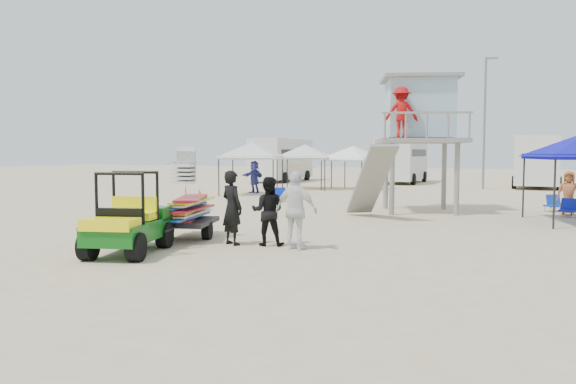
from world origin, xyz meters
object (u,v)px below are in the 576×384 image
at_px(utility_cart, 126,216).
at_px(surf_trailer, 187,206).
at_px(man_left, 232,208).
at_px(lifeguard_tower, 418,114).

bearing_deg(utility_cart, surf_trailer, 89.85).
distance_m(utility_cart, man_left, 2.54).
xyz_separation_m(utility_cart, lifeguard_tower, (4.16, 11.61, 2.87)).
height_order(utility_cart, surf_trailer, surf_trailer).
height_order(surf_trailer, man_left, surf_trailer).
relative_size(surf_trailer, lifeguard_tower, 0.49).
distance_m(surf_trailer, lifeguard_tower, 10.56).
height_order(man_left, lifeguard_tower, lifeguard_tower).
height_order(surf_trailer, lifeguard_tower, lifeguard_tower).
bearing_deg(utility_cart, man_left, 53.21).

